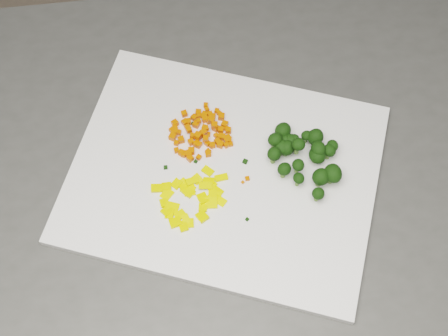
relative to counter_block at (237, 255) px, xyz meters
name	(u,v)px	position (x,y,z in m)	size (l,w,h in m)	color
counter_block	(237,255)	(0.00, 0.00, 0.00)	(1.01, 0.71, 0.90)	#42423F
cutting_board	(224,173)	(-0.04, -0.02, 0.46)	(0.46, 0.35, 0.01)	white
carrot_pile	(201,128)	(-0.04, 0.06, 0.48)	(0.10, 0.10, 0.03)	#D64502
pepper_pile	(192,193)	(-0.10, -0.03, 0.47)	(0.12, 0.12, 0.02)	yellow
broccoli_pile	(300,158)	(0.07, -0.05, 0.49)	(0.12, 0.12, 0.06)	black
carrot_cube_0	(231,144)	(-0.01, 0.02, 0.47)	(0.01, 0.01, 0.01)	#D64502
carrot_cube_1	(199,115)	(-0.04, 0.09, 0.47)	(0.01, 0.01, 0.01)	#D64502
carrot_cube_2	(203,132)	(-0.04, 0.05, 0.48)	(0.01, 0.01, 0.01)	#D64502
carrot_cube_3	(217,141)	(-0.03, 0.03, 0.47)	(0.01, 0.01, 0.01)	#D64502
carrot_cube_4	(194,118)	(-0.04, 0.09, 0.47)	(0.01, 0.01, 0.01)	#D64502
carrot_cube_5	(200,136)	(-0.05, 0.05, 0.47)	(0.01, 0.01, 0.01)	#D64502
carrot_cube_6	(216,128)	(-0.02, 0.06, 0.47)	(0.01, 0.01, 0.01)	#D64502
carrot_cube_7	(210,114)	(-0.02, 0.08, 0.47)	(0.01, 0.01, 0.01)	#D64502
carrot_cube_8	(196,124)	(-0.05, 0.07, 0.47)	(0.01, 0.01, 0.01)	#D64502
carrot_cube_9	(172,130)	(-0.08, 0.08, 0.47)	(0.01, 0.01, 0.01)	#D64502
carrot_cube_10	(213,145)	(-0.04, 0.03, 0.47)	(0.01, 0.01, 0.01)	#D64502
carrot_cube_11	(198,136)	(-0.05, 0.05, 0.48)	(0.01, 0.01, 0.01)	#D64502
carrot_cube_12	(180,141)	(-0.08, 0.06, 0.47)	(0.01, 0.01, 0.01)	#D64502
carrot_cube_13	(189,155)	(-0.08, 0.03, 0.47)	(0.01, 0.01, 0.01)	#D64502
carrot_cube_14	(191,151)	(-0.07, 0.03, 0.47)	(0.01, 0.01, 0.01)	#D64502
carrot_cube_15	(205,119)	(-0.03, 0.08, 0.47)	(0.01, 0.01, 0.01)	#D64502
carrot_cube_16	(206,105)	(-0.02, 0.10, 0.47)	(0.01, 0.01, 0.01)	#D64502
carrot_cube_17	(173,137)	(-0.09, 0.07, 0.47)	(0.01, 0.01, 0.01)	#D64502
carrot_cube_18	(228,138)	(-0.01, 0.03, 0.47)	(0.01, 0.01, 0.01)	#D64502
carrot_cube_19	(227,140)	(-0.01, 0.03, 0.47)	(0.01, 0.01, 0.01)	#D64502
carrot_cube_20	(228,130)	(0.00, 0.05, 0.47)	(0.01, 0.01, 0.01)	#D64502
carrot_cube_21	(208,151)	(-0.05, 0.02, 0.47)	(0.01, 0.01, 0.01)	#D64502
carrot_cube_22	(188,122)	(-0.06, 0.08, 0.47)	(0.01, 0.01, 0.01)	#D64502
carrot_cube_23	(179,133)	(-0.08, 0.07, 0.47)	(0.01, 0.01, 0.01)	#D64502
carrot_cube_24	(197,134)	(-0.05, 0.06, 0.47)	(0.01, 0.01, 0.01)	#D64502
carrot_cube_25	(216,136)	(-0.02, 0.04, 0.47)	(0.01, 0.01, 0.01)	#D64502
carrot_cube_26	(222,137)	(-0.02, 0.04, 0.47)	(0.01, 0.01, 0.01)	#D64502
carrot_cube_27	(199,135)	(-0.05, 0.06, 0.47)	(0.01, 0.01, 0.01)	#D64502
carrot_cube_28	(181,153)	(-0.09, 0.04, 0.47)	(0.01, 0.01, 0.01)	#D64502
carrot_cube_29	(208,143)	(-0.04, 0.04, 0.47)	(0.01, 0.01, 0.01)	#D64502
carrot_cube_30	(221,117)	(0.00, 0.07, 0.47)	(0.01, 0.01, 0.01)	#D64502
carrot_cube_31	(176,143)	(-0.09, 0.06, 0.47)	(0.01, 0.01, 0.01)	#D64502
carrot_cube_32	(212,117)	(-0.02, 0.08, 0.47)	(0.01, 0.01, 0.01)	#D64502
carrot_cube_33	(220,136)	(-0.02, 0.04, 0.47)	(0.01, 0.01, 0.01)	#D64502
carrot_cube_34	(204,115)	(-0.03, 0.09, 0.47)	(0.01, 0.01, 0.01)	#D64502
carrot_cube_35	(175,123)	(-0.08, 0.09, 0.47)	(0.01, 0.01, 0.01)	#D64502
carrot_cube_36	(226,129)	(-0.01, 0.05, 0.47)	(0.01, 0.01, 0.01)	#D64502
carrot_cube_37	(212,120)	(-0.02, 0.07, 0.48)	(0.01, 0.01, 0.01)	#D64502
carrot_cube_38	(185,122)	(-0.06, 0.09, 0.47)	(0.01, 0.01, 0.01)	#D64502
carrot_cube_39	(213,124)	(-0.02, 0.07, 0.47)	(0.01, 0.01, 0.01)	#D64502
carrot_cube_40	(175,131)	(-0.08, 0.08, 0.47)	(0.01, 0.01, 0.01)	#D64502
carrot_cube_41	(188,128)	(-0.06, 0.07, 0.47)	(0.01, 0.01, 0.01)	#D64502
carrot_cube_42	(225,124)	(0.00, 0.06, 0.47)	(0.01, 0.01, 0.01)	#D64502
carrot_cube_43	(202,133)	(-0.05, 0.05, 0.47)	(0.01, 0.01, 0.01)	#D64502
carrot_cube_44	(181,140)	(-0.08, 0.06, 0.47)	(0.01, 0.01, 0.01)	#D64502
carrot_cube_45	(175,127)	(-0.08, 0.08, 0.47)	(0.01, 0.01, 0.01)	#D64502
carrot_cube_46	(184,114)	(-0.06, 0.10, 0.47)	(0.01, 0.01, 0.01)	#D64502
carrot_cube_47	(204,130)	(-0.04, 0.06, 0.47)	(0.01, 0.01, 0.01)	#D64502
carrot_cube_48	(212,146)	(-0.04, 0.03, 0.47)	(0.01, 0.01, 0.01)	#D64502
carrot_cube_49	(188,153)	(-0.08, 0.03, 0.47)	(0.01, 0.01, 0.01)	#D64502
carrot_cube_50	(192,136)	(-0.06, 0.06, 0.47)	(0.01, 0.01, 0.01)	#D64502
carrot_cube_51	(198,113)	(-0.03, 0.09, 0.47)	(0.01, 0.01, 0.01)	#D64502
carrot_cube_52	(189,130)	(-0.06, 0.07, 0.47)	(0.01, 0.01, 0.01)	#D64502
carrot_cube_53	(209,120)	(-0.03, 0.07, 0.47)	(0.01, 0.01, 0.01)	#D64502
carrot_cube_54	(190,158)	(-0.08, 0.02, 0.47)	(0.01, 0.01, 0.01)	#D64502
carrot_cube_55	(220,114)	(0.00, 0.08, 0.47)	(0.01, 0.01, 0.01)	#D64502
carrot_cube_56	(206,128)	(-0.04, 0.06, 0.47)	(0.01, 0.01, 0.01)	#D64502
carrot_cube_57	(215,125)	(-0.02, 0.06, 0.47)	(0.01, 0.01, 0.01)	#D64502
carrot_cube_58	(191,142)	(-0.06, 0.05, 0.47)	(0.01, 0.01, 0.01)	#D64502
carrot_cube_59	(198,145)	(-0.06, 0.04, 0.47)	(0.01, 0.01, 0.01)	#D64502
carrot_cube_60	(207,109)	(-0.02, 0.10, 0.47)	(0.01, 0.01, 0.01)	#D64502
carrot_cube_61	(184,155)	(-0.08, 0.03, 0.47)	(0.01, 0.01, 0.01)	#D64502
carrot_cube_62	(220,144)	(-0.03, 0.03, 0.47)	(0.01, 0.01, 0.01)	#D64502
carrot_cube_63	(226,145)	(-0.02, 0.02, 0.47)	(0.01, 0.01, 0.01)	#D64502
carrot_cube_64	(206,139)	(-0.04, 0.04, 0.47)	(0.01, 0.01, 0.01)	#D64502
carrot_cube_65	(221,130)	(-0.01, 0.05, 0.47)	(0.01, 0.01, 0.01)	#D64502
carrot_cube_66	(217,111)	(-0.01, 0.09, 0.47)	(0.01, 0.01, 0.01)	#D64502
carrot_cube_67	(204,127)	(-0.04, 0.06, 0.47)	(0.01, 0.01, 0.01)	#D64502
carrot_cube_68	(208,134)	(-0.04, 0.05, 0.47)	(0.01, 0.01, 0.01)	#D64502
carrot_cube_69	(199,121)	(-0.04, 0.08, 0.47)	(0.01, 0.01, 0.01)	#D64502
carrot_cube_70	(208,154)	(-0.05, 0.02, 0.47)	(0.01, 0.01, 0.01)	#D64502
carrot_cube_71	(199,157)	(-0.06, 0.02, 0.47)	(0.01, 0.01, 0.01)	#D64502
carrot_cube_72	(197,144)	(-0.06, 0.04, 0.47)	(0.01, 0.01, 0.01)	#D64502
carrot_cube_73	(177,150)	(-0.09, 0.04, 0.47)	(0.01, 0.01, 0.01)	#D64502
carrot_cube_74	(229,140)	(-0.01, 0.03, 0.47)	(0.01, 0.01, 0.01)	#D64502
pepper_chunk_0	(167,211)	(-0.14, -0.04, 0.46)	(0.01, 0.02, 0.00)	yellow
pepper_chunk_1	(208,171)	(-0.06, -0.01, 0.46)	(0.02, 0.01, 0.00)	yellow
pepper_chunk_2	(197,179)	(-0.08, -0.01, 0.46)	(0.01, 0.01, 0.00)	yellow
pepper_chunk_3	(186,219)	(-0.12, -0.07, 0.46)	(0.02, 0.01, 0.00)	yellow
pepper_chunk_4	(176,184)	(-0.11, -0.01, 0.46)	(0.02, 0.01, 0.00)	yellow
pepper_chunk_5	(157,188)	(-0.14, 0.00, 0.46)	(0.02, 0.01, 0.00)	yellow
pepper_chunk_6	(220,201)	(-0.06, -0.06, 0.46)	(0.02, 0.01, 0.00)	yellow
pepper_chunk_7	(217,191)	(-0.06, -0.04, 0.46)	(0.02, 0.01, 0.00)	yellow
pepper_chunk_8	(188,189)	(-0.10, -0.02, 0.46)	(0.02, 0.02, 0.00)	yellow
pepper_chunk_9	(180,215)	(-0.12, -0.06, 0.46)	(0.02, 0.01, 0.00)	yellow
pepper_chunk_10	(217,196)	(-0.06, -0.05, 0.46)	(0.01, 0.01, 0.00)	yellow
pepper_chunk_11	(203,198)	(-0.08, -0.05, 0.46)	(0.01, 0.02, 0.00)	yellow
pepper_chunk_12	(190,223)	(-0.12, -0.08, 0.46)	(0.01, 0.01, 0.00)	yellow
pepper_chunk_13	(183,183)	(-0.10, -0.01, 0.46)	(0.01, 0.01, 0.00)	yellow
pepper_chunk_14	(183,185)	(-0.10, -0.01, 0.46)	(0.02, 0.01, 0.00)	yellow
pepper_chunk_15	(209,181)	(-0.06, -0.02, 0.46)	(0.02, 0.01, 0.00)	yellow
pepper_chunk_16	(164,203)	(-0.14, -0.03, 0.46)	(0.01, 0.01, 0.00)	yellow
pepper_chunk_17	(169,214)	(-0.14, -0.05, 0.46)	(0.01, 0.01, 0.00)	yellow
pepper_chunk_18	(172,208)	(-0.13, -0.04, 0.46)	(0.02, 0.02, 0.00)	yellow
pepper_chunk_19	(167,194)	(-0.13, -0.02, 0.46)	(0.01, 0.02, 0.00)	yellow
pepper_chunk_20	(211,203)	(-0.07, -0.06, 0.46)	(0.02, 0.02, 0.00)	yellow
pepper_chunk_21	(211,185)	(-0.06, -0.03, 0.46)	(0.01, 0.01, 0.00)	yellow
pepper_chunk_22	(189,190)	(-0.10, -0.03, 0.46)	(0.02, 0.02, 0.00)	yellow
pepper_chunk_23	(167,187)	(-0.13, -0.01, 0.46)	(0.01, 0.01, 0.00)	yellow
pepper_chunk_24	(203,207)	(-0.09, -0.06, 0.46)	(0.01, 0.01, 0.00)	yellow
pepper_chunk_25	(202,217)	(-0.09, -0.07, 0.46)	(0.01, 0.02, 0.01)	yellow
pepper_chunk_26	(221,178)	(-0.04, -0.02, 0.46)	(0.02, 0.01, 0.00)	yellow
pepper_chunk_27	(175,222)	(-0.13, -0.07, 0.46)	(0.02, 0.01, 0.00)	yellow
pepper_chunk_28	(213,194)	(-0.07, -0.04, 0.46)	(0.02, 0.01, 0.00)	yellow
pepper_chunk_29	(205,185)	(-0.07, -0.03, 0.47)	(0.02, 0.01, 0.00)	yellow
pepper_chunk_30	(183,226)	(-0.13, -0.08, 0.46)	(0.02, 0.01, 0.00)	yellow
pepper_chunk_31	(192,181)	(-0.09, -0.02, 0.47)	(0.02, 0.01, 0.00)	yellow
pepper_chunk_32	(189,192)	(-0.10, -0.03, 0.46)	(0.01, 0.01, 0.00)	yellow
broccoli_floret_0	(332,176)	(0.10, -0.09, 0.48)	(0.04, 0.04, 0.04)	black
broccoli_floret_1	(286,149)	(0.06, -0.02, 0.48)	(0.03, 0.03, 0.03)	black
broccoli_floret_2	(320,179)	(0.09, -0.09, 0.48)	(0.04, 0.04, 0.03)	black
broccoli_floret_3	(306,138)	(0.10, -0.02, 0.47)	(0.02, 0.02, 0.02)	black
broccoli_floret_4	(274,142)	(0.05, -0.01, 0.48)	(0.03, 0.03, 0.04)	black
broccoli_floret_5	(285,142)	(0.07, -0.01, 0.48)	(0.02, 0.02, 0.03)	black
broccoli_floret_6	(297,167)	(0.06, -0.06, 0.49)	(0.02, 0.02, 0.03)	black
broccoli_floret_7	(290,143)	(0.07, -0.02, 0.48)	(0.03, 0.03, 0.03)	black
broccoli_floret_8	(293,141)	(0.08, -0.01, 0.47)	(0.02, 0.02, 0.02)	black
broccoli_floret_9	(317,196)	(0.07, -0.11, 0.48)	(0.03, 0.03, 0.03)	black
broccoli_floret_10	(316,156)	(0.10, -0.05, 0.48)	(0.03, 0.03, 0.03)	black
broccoli_floret_11	(283,171)	(0.04, -0.06, 0.48)	(0.03, 0.03, 0.03)	black
broccoli_floret_12	(281,149)	(0.05, -0.02, 0.48)	(0.03, 0.03, 0.03)	black
broccoli_floret_13	(282,132)	(0.07, 0.01, 0.48)	(0.04, 0.04, 0.03)	black
broccoli_floret_14	(314,138)	(0.11, -0.02, 0.48)	(0.04, 0.04, 0.03)	black
broccoli_floret_15	(298,180)	(0.06, -0.08, 0.48)	(0.02, 0.02, 0.03)	black
broccoli_floret_16	(328,153)	(0.12, -0.05, 0.48)	(0.02, 0.02, 0.03)	black
broccoli_floret_17	(317,152)	(0.10, -0.05, 0.48)	(0.03, 0.03, 0.04)	black
broccoli_floret_18	(331,148)	(0.13, -0.05, 0.48)	(0.02, 0.02, 0.03)	black
broccoli_floret_19	(297,147)	(0.07, -0.04, 0.49)	(0.03, 0.03, 0.03)	black
broccoli_floret_20	(273,157)	(0.04, -0.03, 0.48)	(0.03, 0.03, 0.03)	black
stray_bit_0	(193,124)	(-0.05, 0.08, 0.46)	(0.01, 0.01, 0.00)	black
stray_bit_1	(243,182)	(-0.02, -0.04, 0.46)	(0.00, 0.00, 0.00)	#D64502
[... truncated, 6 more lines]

